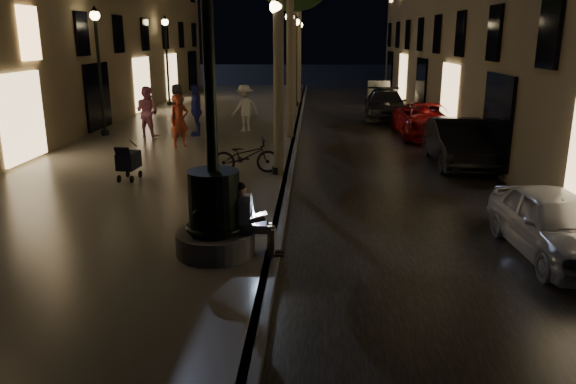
# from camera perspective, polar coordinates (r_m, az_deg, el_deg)

# --- Properties ---
(ground) EXTENTS (120.00, 120.00, 0.00)m
(ground) POSITION_cam_1_polar(r_m,az_deg,el_deg) (22.59, 0.83, 5.57)
(ground) COLOR black
(ground) RESTS_ON ground
(cobble_lane) EXTENTS (6.00, 45.00, 0.02)m
(cobble_lane) POSITION_cam_1_polar(r_m,az_deg,el_deg) (22.70, 8.46, 5.47)
(cobble_lane) COLOR black
(cobble_lane) RESTS_ON ground
(promenade) EXTENTS (8.00, 45.00, 0.20)m
(promenade) POSITION_cam_1_polar(r_m,az_deg,el_deg) (23.05, -9.21, 5.82)
(promenade) COLOR slate
(promenade) RESTS_ON ground
(curb_strip) EXTENTS (0.25, 45.00, 0.20)m
(curb_strip) POSITION_cam_1_polar(r_m,az_deg,el_deg) (22.58, 0.83, 5.82)
(curb_strip) COLOR #59595B
(curb_strip) RESTS_ON ground
(fountain_lamppost) EXTENTS (1.40, 1.40, 5.21)m
(fountain_lamppost) POSITION_cam_1_polar(r_m,az_deg,el_deg) (9.78, -7.53, -0.64)
(fountain_lamppost) COLOR #59595B
(fountain_lamppost) RESTS_ON promenade
(seated_man_laptop) EXTENTS (0.94, 0.32, 1.31)m
(seated_man_laptop) POSITION_cam_1_polar(r_m,az_deg,el_deg) (9.78, -3.94, -2.47)
(seated_man_laptop) COLOR tan
(seated_man_laptop) RESTS_ON promenade
(lamp_curb_a) EXTENTS (0.36, 0.36, 4.81)m
(lamp_curb_a) POSITION_cam_1_polar(r_m,az_deg,el_deg) (15.29, -1.16, 12.99)
(lamp_curb_a) COLOR black
(lamp_curb_a) RESTS_ON promenade
(lamp_curb_b) EXTENTS (0.36, 0.36, 4.81)m
(lamp_curb_b) POSITION_cam_1_polar(r_m,az_deg,el_deg) (23.27, 0.18, 13.87)
(lamp_curb_b) COLOR black
(lamp_curb_b) RESTS_ON promenade
(lamp_curb_c) EXTENTS (0.36, 0.36, 4.81)m
(lamp_curb_c) POSITION_cam_1_polar(r_m,az_deg,el_deg) (31.26, 0.85, 14.30)
(lamp_curb_c) COLOR black
(lamp_curb_c) RESTS_ON promenade
(lamp_curb_d) EXTENTS (0.36, 0.36, 4.81)m
(lamp_curb_d) POSITION_cam_1_polar(r_m,az_deg,el_deg) (39.26, 1.24, 14.55)
(lamp_curb_d) COLOR black
(lamp_curb_d) RESTS_ON promenade
(lamp_left_b) EXTENTS (0.36, 0.36, 4.81)m
(lamp_left_b) POSITION_cam_1_polar(r_m,az_deg,el_deg) (22.75, -18.72, 13.04)
(lamp_left_b) COLOR black
(lamp_left_b) RESTS_ON promenade
(lamp_left_c) EXTENTS (0.36, 0.36, 4.81)m
(lamp_left_c) POSITION_cam_1_polar(r_m,az_deg,el_deg) (32.29, -12.25, 14.00)
(lamp_left_c) COLOR black
(lamp_left_c) RESTS_ON promenade
(stroller) EXTENTS (0.49, 1.05, 1.06)m
(stroller) POSITION_cam_1_polar(r_m,az_deg,el_deg) (15.48, -15.91, 3.08)
(stroller) COLOR black
(stroller) RESTS_ON promenade
(car_front) EXTENTS (1.62, 3.70, 1.24)m
(car_front) POSITION_cam_1_polar(r_m,az_deg,el_deg) (11.32, 25.47, -2.95)
(car_front) COLOR #A8AAB0
(car_front) RESTS_ON ground
(car_second) EXTENTS (1.58, 4.34, 1.42)m
(car_second) POSITION_cam_1_polar(r_m,az_deg,el_deg) (18.32, 16.87, 4.80)
(car_second) COLOR black
(car_second) RESTS_ON ground
(car_third) EXTENTS (2.24, 4.81, 1.33)m
(car_third) POSITION_cam_1_polar(r_m,az_deg,el_deg) (23.23, 13.89, 7.06)
(car_third) COLOR maroon
(car_third) RESTS_ON ground
(car_rear) EXTENTS (2.27, 4.90, 1.39)m
(car_rear) POSITION_cam_1_polar(r_m,az_deg,el_deg) (28.22, 9.84, 8.77)
(car_rear) COLOR #303035
(car_rear) RESTS_ON ground
(car_fifth) EXTENTS (1.65, 3.95, 1.27)m
(car_fifth) POSITION_cam_1_polar(r_m,az_deg,el_deg) (35.31, 9.17, 10.02)
(car_fifth) COLOR #ABA9A5
(car_fifth) RESTS_ON ground
(pedestrian_red) EXTENTS (0.80, 0.72, 1.83)m
(pedestrian_red) POSITION_cam_1_polar(r_m,az_deg,el_deg) (19.79, -10.98, 7.12)
(pedestrian_red) COLOR #B43D24
(pedestrian_red) RESTS_ON promenade
(pedestrian_pink) EXTENTS (1.11, 0.98, 1.91)m
(pedestrian_pink) POSITION_cam_1_polar(r_m,az_deg,el_deg) (22.14, -14.11, 7.92)
(pedestrian_pink) COLOR #CB6B95
(pedestrian_pink) RESTS_ON promenade
(pedestrian_white) EXTENTS (1.37, 1.24, 1.85)m
(pedestrian_white) POSITION_cam_1_polar(r_m,az_deg,el_deg) (22.92, -4.41, 8.51)
(pedestrian_white) COLOR silver
(pedestrian_white) RESTS_ON promenade
(pedestrian_blue) EXTENTS (0.64, 1.20, 1.96)m
(pedestrian_blue) POSITION_cam_1_polar(r_m,az_deg,el_deg) (22.00, -9.31, 8.20)
(pedestrian_blue) COLOR navy
(pedestrian_blue) RESTS_ON promenade
(pedestrian_dark) EXTENTS (0.80, 0.99, 1.75)m
(pedestrian_dark) POSITION_cam_1_polar(r_m,az_deg,el_deg) (24.92, -11.17, 8.72)
(pedestrian_dark) COLOR #313035
(pedestrian_dark) RESTS_ON promenade
(bicycle) EXTENTS (1.95, 0.97, 0.98)m
(bicycle) POSITION_cam_1_polar(r_m,az_deg,el_deg) (15.73, -4.32, 3.67)
(bicycle) COLOR black
(bicycle) RESTS_ON promenade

